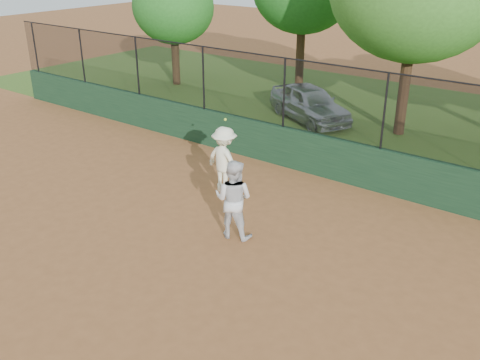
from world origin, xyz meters
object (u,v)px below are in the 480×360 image
Objects in this scene: player_main at (224,160)px; parked_car at (310,103)px; tree_0 at (173,7)px; player_second at (233,199)px.

parked_car is at bearing 101.39° from player_main.
player_main is 12.34m from tree_0.
player_main is (1.36, -6.77, 0.23)m from parked_car.
tree_0 reaches higher than player_main.
parked_car is 9.05m from player_second.
parked_car is at bearing -8.11° from tree_0.
player_second is 0.86× the size of player_main.
player_main is 0.41× the size of tree_0.
tree_0 is at bearing 109.47° from parked_car.
player_main is at bearing -61.00° from player_second.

